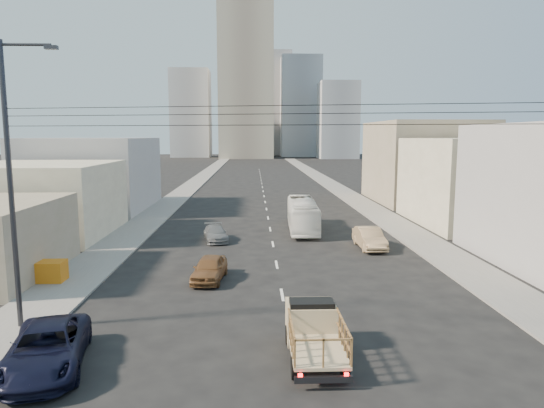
{
  "coord_description": "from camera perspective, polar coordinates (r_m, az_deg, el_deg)",
  "views": [
    {
      "loc": [
        -1.47,
        -16.29,
        8.19
      ],
      "look_at": [
        -0.18,
        17.17,
        3.5
      ],
      "focal_mm": 32.0,
      "sensor_mm": 36.0,
      "label": 1
    }
  ],
  "objects": [
    {
      "name": "sedan_grey",
      "position": [
        38.52,
        -6.65,
        -3.46
      ],
      "size": [
        2.37,
        4.31,
        1.18
      ],
      "primitive_type": "imported",
      "rotation": [
        0.0,
        0.0,
        0.18
      ],
      "color": "slate",
      "rests_on": "ground"
    },
    {
      "name": "navy_pickup",
      "position": [
        19.53,
        -25.02,
        -15.16
      ],
      "size": [
        3.62,
        5.9,
        1.53
      ],
      "primitive_type": "imported",
      "rotation": [
        0.0,
        0.0,
        0.21
      ],
      "color": "black",
      "rests_on": "ground"
    },
    {
      "name": "sidewalk_left",
      "position": [
        87.28,
        -8.98,
        2.53
      ],
      "size": [
        3.5,
        180.0,
        0.12
      ],
      "primitive_type": "cube",
      "color": "slate",
      "rests_on": "ground"
    },
    {
      "name": "bldg_right_mid",
      "position": [
        49.18,
        23.05,
        2.45
      ],
      "size": [
        11.0,
        14.0,
        8.0
      ],
      "primitive_type": "cube",
      "color": "#B9B095",
      "rests_on": "ground"
    },
    {
      "name": "ground",
      "position": [
        18.29,
        2.78,
        -18.63
      ],
      "size": [
        420.0,
        420.0,
        0.0
      ],
      "primitive_type": "plane",
      "color": "black",
      "rests_on": "ground"
    },
    {
      "name": "sedan_tan",
      "position": [
        36.42,
        11.4,
        -3.95
      ],
      "size": [
        1.7,
        4.66,
        1.53
      ],
      "primitive_type": "imported",
      "rotation": [
        0.0,
        0.0,
        0.02
      ],
      "color": "tan",
      "rests_on": "ground"
    },
    {
      "name": "bldg_left_mid",
      "position": [
        44.24,
        -25.54,
        0.45
      ],
      "size": [
        11.0,
        12.0,
        6.0
      ],
      "primitive_type": "cube",
      "color": "#B9B095",
      "rests_on": "ground"
    },
    {
      "name": "sedan_brown",
      "position": [
        28.17,
        -7.36,
        -7.52
      ],
      "size": [
        2.09,
        4.24,
        1.39
      ],
      "primitive_type": "imported",
      "rotation": [
        0.0,
        0.0,
        -0.11
      ],
      "color": "brown",
      "rests_on": "ground"
    },
    {
      "name": "bldg_left_far",
      "position": [
        58.31,
        -20.26,
        3.36
      ],
      "size": [
        12.0,
        16.0,
        8.0
      ],
      "primitive_type": "cube",
      "color": "#99999C",
      "rests_on": "ground"
    },
    {
      "name": "sidewalk_right",
      "position": [
        87.68,
        6.47,
        2.6
      ],
      "size": [
        3.5,
        180.0,
        0.12
      ],
      "primitive_type": "cube",
      "color": "slate",
      "rests_on": "ground"
    },
    {
      "name": "lane_dashes",
      "position": [
        69.79,
        -1.0,
        1.24
      ],
      "size": [
        0.15,
        104.0,
        0.01
      ],
      "color": "silver",
      "rests_on": "ground"
    },
    {
      "name": "overhead_wires",
      "position": [
        17.87,
        2.55,
        10.46
      ],
      "size": [
        23.01,
        5.02,
        0.72
      ],
      "color": "black",
      "rests_on": "ground"
    },
    {
      "name": "midrise_nw",
      "position": [
        198.01,
        -9.49,
        10.42
      ],
      "size": [
        15.0,
        15.0,
        34.0
      ],
      "primitive_type": "cube",
      "color": "#999CA2",
      "rests_on": "ground"
    },
    {
      "name": "streetlamp_left",
      "position": [
        22.66,
        -28.22,
        2.59
      ],
      "size": [
        2.36,
        0.25,
        12.0
      ],
      "color": "#2D2D33",
      "rests_on": "ground"
    },
    {
      "name": "crate_stack",
      "position": [
        30.16,
        -24.81,
        -7.18
      ],
      "size": [
        1.8,
        1.2,
        1.14
      ],
      "color": "orange",
      "rests_on": "sidewalk_left"
    },
    {
      "name": "midrise_back",
      "position": [
        216.86,
        -0.24,
        11.62
      ],
      "size": [
        18.0,
        18.0,
        44.0
      ],
      "primitive_type": "cube",
      "color": "#99999C",
      "rests_on": "ground"
    },
    {
      "name": "bldg_right_far",
      "position": [
        64.08,
        17.42,
        4.76
      ],
      "size": [
        12.0,
        16.0,
        10.0
      ],
      "primitive_type": "cube",
      "color": "gray",
      "rests_on": "ground"
    },
    {
      "name": "city_bus",
      "position": [
        42.57,
        3.61,
        -1.27
      ],
      "size": [
        2.66,
        9.89,
        2.73
      ],
      "primitive_type": "imported",
      "rotation": [
        0.0,
        0.0,
        -0.04
      ],
      "color": "white",
      "rests_on": "ground"
    },
    {
      "name": "flatbed_pickup",
      "position": [
        18.63,
        4.99,
        -14.45
      ],
      "size": [
        1.95,
        4.41,
        1.9
      ],
      "color": "tan",
      "rests_on": "ground"
    },
    {
      "name": "midrise_ne",
      "position": [
        202.58,
        3.37,
        11.3
      ],
      "size": [
        16.0,
        16.0,
        40.0
      ],
      "primitive_type": "cube",
      "color": "#999CA2",
      "rests_on": "ground"
    },
    {
      "name": "high_rise_tower",
      "position": [
        187.58,
        -3.08,
        14.64
      ],
      "size": [
        20.0,
        20.0,
        60.0
      ],
      "primitive_type": "cube",
      "color": "gray",
      "rests_on": "ground"
    },
    {
      "name": "midrise_east",
      "position": [
        184.09,
        7.74,
        9.71
      ],
      "size": [
        14.0,
        14.0,
        28.0
      ],
      "primitive_type": "cube",
      "color": "#999CA2",
      "rests_on": "ground"
    }
  ]
}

